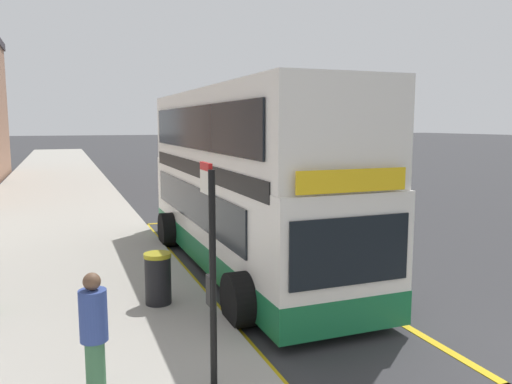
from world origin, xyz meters
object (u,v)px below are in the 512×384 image
parked_car_silver_far (308,180)px  litter_bin (158,278)px  bus_stop_sign (211,261)px  double_decker_bus (243,186)px  pedestrian_waiting_near_sign (94,333)px

parked_car_silver_far → litter_bin: parked_car_silver_far is taller
litter_bin → bus_stop_sign: bearing=-88.4°
double_decker_bus → bus_stop_sign: (-2.46, -5.69, -0.21)m
parked_car_silver_far → pedestrian_waiting_near_sign: bearing=-125.5°
double_decker_bus → litter_bin: double_decker_bus is taller
litter_bin → pedestrian_waiting_near_sign: bearing=-112.7°
parked_car_silver_far → litter_bin: (-9.82, -12.97, -0.16)m
double_decker_bus → bus_stop_sign: bearing=-113.4°
bus_stop_sign → parked_car_silver_far: size_ratio=0.71×
pedestrian_waiting_near_sign → litter_bin: (1.35, 3.24, -0.40)m
bus_stop_sign → parked_car_silver_far: bearing=59.3°
bus_stop_sign → parked_car_silver_far: (9.72, 16.38, -1.05)m
double_decker_bus → bus_stop_sign: size_ratio=3.42×
double_decker_bus → pedestrian_waiting_near_sign: bearing=-125.3°
parked_car_silver_far → litter_bin: size_ratio=4.21×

